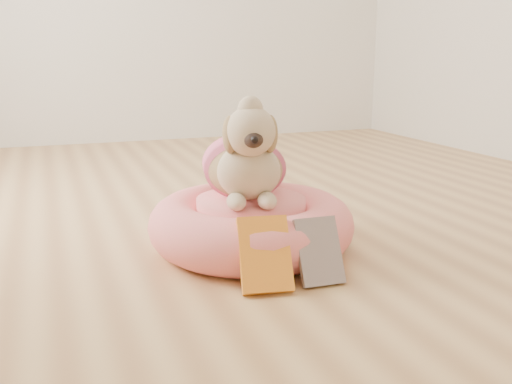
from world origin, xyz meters
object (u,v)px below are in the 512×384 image
object	(u,v)px
book_yellow	(265,254)
book_white	(319,251)
pet_bed	(251,224)
dog	(245,145)

from	to	relation	value
book_yellow	book_white	size ratio (longest dim) A/B	1.11
pet_bed	book_yellow	bearing A→B (deg)	-103.23
pet_bed	book_white	xyz separation A→B (m)	(0.09, -0.36, 0.01)
book_yellow	pet_bed	bearing A→B (deg)	87.38
pet_bed	book_white	bearing A→B (deg)	-75.65
book_white	book_yellow	bearing A→B (deg)	177.27
pet_bed	dog	size ratio (longest dim) A/B	1.44
dog	book_yellow	world-z (taller)	dog
pet_bed	book_yellow	world-z (taller)	book_yellow
dog	book_yellow	size ratio (longest dim) A/B	2.19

